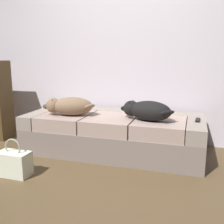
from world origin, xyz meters
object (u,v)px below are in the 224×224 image
at_px(dog_tan, 69,106).
at_px(dog_dark, 147,110).
at_px(tv_remote, 198,120).
at_px(couch, 113,134).
at_px(handbag, 14,163).

xyz_separation_m(dog_tan, dog_dark, (0.93, 0.02, -0.00)).
bearing_deg(dog_dark, tv_remote, 13.11).
height_order(dog_tan, dog_dark, same).
distance_m(dog_dark, tv_remote, 0.57).
xyz_separation_m(couch, tv_remote, (0.97, -0.00, 0.24)).
bearing_deg(dog_tan, couch, 17.01).
bearing_deg(dog_dark, handbag, -145.23).
height_order(dog_dark, tv_remote, dog_dark).
relative_size(tv_remote, handbag, 0.40).
height_order(couch, handbag, couch).
bearing_deg(handbag, tv_remote, 28.66).
relative_size(dog_tan, handbag, 1.68).
relative_size(couch, handbag, 5.62).
bearing_deg(handbag, dog_tan, 73.71).
relative_size(couch, tv_remote, 14.15).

